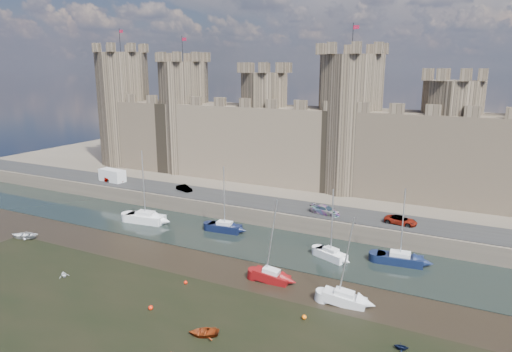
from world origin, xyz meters
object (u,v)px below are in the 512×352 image
object	(u,v)px
van	(112,176)
sailboat_4	(271,276)
car_1	(184,188)
sailboat_5	(344,298)
car_3	(401,220)
sailboat_2	(331,254)
car_2	(325,210)
sailboat_0	(146,218)
sailboat_1	(225,227)
car_0	(115,179)
sailboat_3	(400,258)

from	to	relation	value
van	sailboat_4	bearing A→B (deg)	-17.92
car_1	sailboat_5	world-z (taller)	sailboat_5
car_3	sailboat_2	distance (m)	12.26
car_2	sailboat_0	bearing A→B (deg)	120.80
car_2	sailboat_4	size ratio (longest dim) A/B	0.46
car_1	car_2	size ratio (longest dim) A/B	0.75
van	sailboat_1	size ratio (longest dim) A/B	0.55
sailboat_1	sailboat_4	bearing A→B (deg)	-46.66
sailboat_2	sailboat_4	size ratio (longest dim) A/B	0.94
car_3	car_2	bearing A→B (deg)	99.23
car_1	car_3	bearing A→B (deg)	-72.81
sailboat_1	van	bearing A→B (deg)	159.67
car_0	sailboat_3	xyz separation A→B (m)	(53.17, -7.83, -2.41)
sailboat_1	sailboat_5	size ratio (longest dim) A/B	1.03
van	sailboat_0	xyz separation A→B (m)	(16.18, -10.02, -2.80)
car_1	sailboat_2	distance (m)	31.92
sailboat_0	car_0	bearing A→B (deg)	140.65
car_3	sailboat_3	xyz separation A→B (m)	(1.35, -7.59, -2.35)
car_0	sailboat_4	xyz separation A→B (m)	(41.11, -19.13, -2.44)
sailboat_3	van	bearing A→B (deg)	165.33
car_2	sailboat_2	world-z (taller)	sailboat_2
sailboat_0	sailboat_5	world-z (taller)	sailboat_0
car_2	sailboat_5	size ratio (longest dim) A/B	0.48
car_2	sailboat_2	distance (m)	10.68
sailboat_4	sailboat_3	bearing A→B (deg)	40.15
sailboat_2	car_1	bearing A→B (deg)	-176.97
car_3	sailboat_0	world-z (taller)	sailboat_0
sailboat_5	sailboat_1	bearing A→B (deg)	144.15
van	sailboat_1	distance (m)	30.31
sailboat_3	sailboat_0	bearing A→B (deg)	176.85
car_3	van	bearing A→B (deg)	96.57
car_3	sailboat_1	size ratio (longest dim) A/B	0.44
car_0	car_1	size ratio (longest dim) A/B	1.16
van	sailboat_4	distance (m)	46.18
car_3	sailboat_4	distance (m)	21.85
sailboat_3	sailboat_4	world-z (taller)	sailboat_4
car_3	car_1	bearing A→B (deg)	95.68
car_3	van	xyz separation A→B (m)	(-52.59, 0.37, 0.56)
sailboat_5	car_2	bearing A→B (deg)	108.04
van	sailboat_1	bearing A→B (deg)	-8.47
sailboat_1	sailboat_3	xyz separation A→B (m)	(24.82, -0.02, -0.03)
van	car_0	bearing A→B (deg)	-2.84
car_2	sailboat_1	bearing A→B (deg)	130.15
car_1	sailboat_3	xyz separation A→B (m)	(37.91, -8.42, -2.31)
car_3	sailboat_1	world-z (taller)	sailboat_1
car_2	sailboat_5	bearing A→B (deg)	-145.29
sailboat_1	sailboat_2	distance (m)	17.02
sailboat_2	sailboat_5	size ratio (longest dim) A/B	0.96
car_2	sailboat_4	bearing A→B (deg)	-169.27
car_0	sailboat_2	world-z (taller)	sailboat_2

